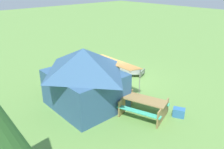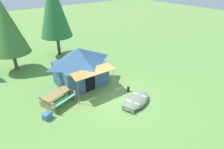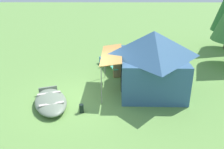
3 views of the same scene
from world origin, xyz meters
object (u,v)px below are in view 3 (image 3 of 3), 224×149
Objects in this scene: picnic_table at (121,62)px; cooler_box at (103,61)px; beached_rowboat at (51,101)px; canvas_cabin_tent at (152,61)px; fuel_can at (81,109)px.

picnic_table is 1.57m from cooler_box.
cooler_box is at bearing -137.94° from picnic_table.
cooler_box is at bearing 158.76° from beached_rowboat.
canvas_cabin_tent is 1.69× the size of picnic_table.
beached_rowboat is 1.19× the size of picnic_table.
picnic_table is at bearing 159.73° from fuel_can.
picnic_table reaches higher than fuel_can.
beached_rowboat is 5.02m from picnic_table.
fuel_can is at bearing 68.72° from beached_rowboat.
cooler_box is (-3.57, -2.40, -1.27)m from canvas_cabin_tent.
fuel_can is (2.10, -3.04, -1.29)m from canvas_cabin_tent.
picnic_table is (-2.43, -1.37, -0.97)m from canvas_cabin_tent.
picnic_table reaches higher than beached_rowboat.
cooler_box is at bearing -146.11° from canvas_cabin_tent.
picnic_table is at bearing 142.80° from beached_rowboat.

